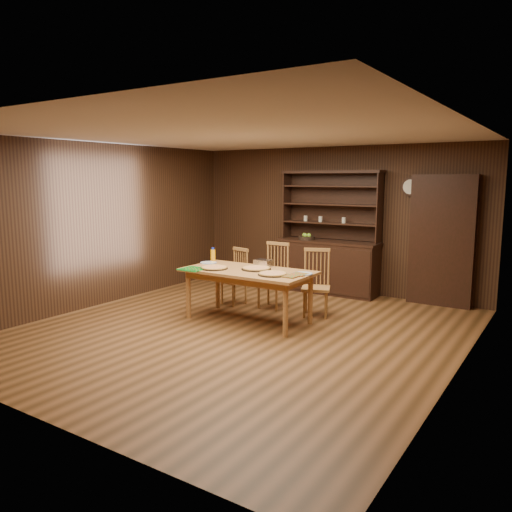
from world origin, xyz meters
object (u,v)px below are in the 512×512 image
Objects in this scene: chair_left at (237,274)px; chair_right at (316,280)px; china_hutch at (328,260)px; juice_bottle at (213,255)px; dining_table at (248,276)px; chair_center at (275,273)px.

chair_right reaches higher than chair_left.
china_hutch reaches higher than juice_bottle.
juice_bottle is at bearing -97.81° from chair_left.
chair_right is 1.67m from juice_bottle.
chair_left is at bearing -120.67° from china_hutch.
chair_center is at bearing 96.03° from dining_table.
dining_table is 1.08m from chair_right.
juice_bottle reaches higher than chair_left.
dining_table is at bearing -31.71° from chair_left.
chair_center is at bearing -101.16° from china_hutch.
chair_left is 1.40m from chair_right.
china_hutch is 2.17× the size of chair_right.
china_hutch is at bearing 85.47° from chair_right.
china_hutch reaches higher than chair_center.
chair_left is at bearing 160.45° from chair_right.
chair_center reaches higher than juice_bottle.
china_hutch reaches higher than dining_table.
china_hutch is at bearing 61.00° from juice_bottle.
chair_center reaches higher than chair_right.
dining_table is 0.99m from juice_bottle.
dining_table is 2.03× the size of chair_left.
chair_center is at bearing 26.88° from chair_left.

